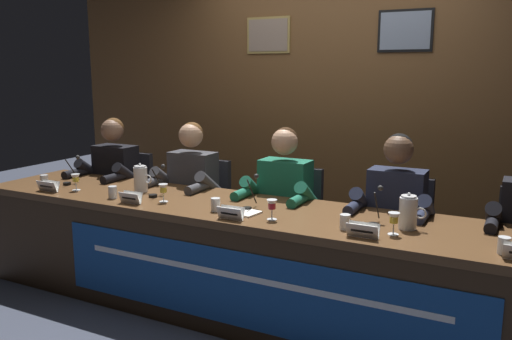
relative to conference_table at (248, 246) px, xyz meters
name	(u,v)px	position (x,y,z in m)	size (l,w,h in m)	color
ground_plane	(256,314)	(0.00, 0.12, -0.52)	(12.00, 12.00, 0.00)	#383D4C
wall_back_panelled	(333,107)	(0.00, 1.58, 0.79)	(5.50, 0.14, 2.60)	brown
conference_table	(248,246)	(0.00, 0.00, 0.00)	(4.30, 0.79, 0.74)	brown
chair_far_left	(127,205)	(-1.60, 0.70, -0.08)	(0.44, 0.45, 0.89)	black
panelist_far_left	(110,179)	(-1.60, 0.50, 0.19)	(0.51, 0.48, 1.22)	black
nameplate_far_left	(48,186)	(-1.58, -0.17, 0.26)	(0.18, 0.06, 0.08)	white
juice_glass_far_left	(76,179)	(-1.42, -0.05, 0.31)	(0.06, 0.06, 0.12)	white
water_cup_far_left	(44,181)	(-1.76, -0.04, 0.26)	(0.06, 0.06, 0.08)	silver
microphone_far_left	(71,175)	(-1.63, 0.10, 0.30)	(0.06, 0.17, 0.22)	black
chair_left	(202,216)	(-0.80, 0.70, -0.08)	(0.44, 0.45, 0.89)	black
panelist_left	(187,188)	(-0.80, 0.50, 0.19)	(0.51, 0.48, 1.22)	black
nameplate_left	(131,198)	(-0.80, -0.17, 0.26)	(0.16, 0.06, 0.08)	white
juice_glass_left	(163,190)	(-0.63, -0.03, 0.31)	(0.06, 0.06, 0.12)	white
water_cup_left	(113,193)	(-1.01, -0.11, 0.26)	(0.06, 0.06, 0.08)	silver
microphone_left	(156,186)	(-0.78, 0.08, 0.30)	(0.06, 0.17, 0.22)	black
chair_center	(291,230)	(0.00, 0.70, -0.08)	(0.44, 0.45, 0.89)	black
panelist_center	(280,200)	(0.00, 0.50, 0.19)	(0.51, 0.48, 1.22)	black
nameplate_center	(231,213)	(-0.01, -0.19, 0.26)	(0.16, 0.06, 0.08)	white
juice_glass_center	(272,206)	(0.21, -0.08, 0.31)	(0.06, 0.06, 0.12)	white
water_cup_center	(216,205)	(-0.19, -0.07, 0.26)	(0.06, 0.06, 0.08)	silver
microphone_center	(250,198)	(-0.02, 0.08, 0.30)	(0.06, 0.17, 0.22)	black
chair_right	(398,246)	(0.80, 0.70, -0.08)	(0.44, 0.45, 0.89)	black
panelist_right	(393,214)	(0.80, 0.50, 0.19)	(0.51, 0.48, 1.22)	black
nameplate_right	(363,230)	(0.79, -0.17, 0.26)	(0.17, 0.06, 0.08)	white
juice_glass_right	(394,219)	(0.92, -0.04, 0.31)	(0.06, 0.06, 0.12)	white
water_cup_right	(345,223)	(0.65, -0.06, 0.26)	(0.06, 0.06, 0.08)	silver
microphone_right	(376,212)	(0.78, 0.10, 0.30)	(0.06, 0.17, 0.22)	black
water_cup_far_right	(504,246)	(1.47, -0.10, 0.26)	(0.06, 0.06, 0.08)	silver
water_pitcher_left_side	(141,179)	(-0.97, 0.15, 0.32)	(0.15, 0.10, 0.21)	silver
water_pitcher_right_side	(408,212)	(0.96, 0.11, 0.32)	(0.15, 0.10, 0.21)	silver
document_stack_center	(242,212)	(-0.02, -0.03, 0.23)	(0.23, 0.18, 0.01)	white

